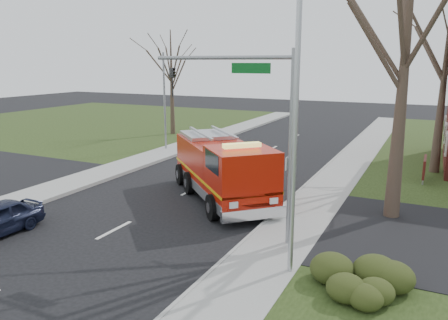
% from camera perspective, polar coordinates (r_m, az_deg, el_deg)
% --- Properties ---
extents(ground, '(120.00, 120.00, 0.00)m').
position_cam_1_polar(ground, '(17.59, -14.16, -8.90)').
color(ground, black).
rests_on(ground, ground).
extents(sidewalk_right, '(2.40, 80.00, 0.15)m').
position_cam_1_polar(sidewalk_right, '(14.62, 5.35, -12.82)').
color(sidewalk_right, gray).
rests_on(sidewalk_right, ground).
extents(sidewalk_left, '(2.40, 80.00, 0.15)m').
position_cam_1_polar(sidewalk_left, '(21.90, -26.79, -5.37)').
color(sidewalk_left, gray).
rests_on(sidewalk_left, ground).
extents(health_center_sign, '(0.12, 2.00, 1.40)m').
position_cam_1_polar(health_center_sign, '(25.49, 24.70, -0.88)').
color(health_center_sign, '#4A1511').
rests_on(health_center_sign, ground).
extents(hedge_corner, '(2.80, 2.00, 0.90)m').
position_cam_1_polar(hedge_corner, '(12.90, 15.86, -14.45)').
color(hedge_corner, '#2A3613').
rests_on(hedge_corner, lawn_right).
extents(bare_tree_near, '(6.00, 6.00, 12.00)m').
position_cam_1_polar(bare_tree_near, '(18.46, 22.82, 15.03)').
color(bare_tree_near, '#362A20').
rests_on(bare_tree_near, ground).
extents(bare_tree_far, '(5.25, 5.25, 10.50)m').
position_cam_1_polar(bare_tree_far, '(27.39, 27.02, 11.64)').
color(bare_tree_far, '#362A20').
rests_on(bare_tree_far, ground).
extents(bare_tree_left, '(4.50, 4.50, 9.00)m').
position_cam_1_polar(bare_tree_left, '(38.47, -6.90, 11.45)').
color(bare_tree_left, '#362A20').
rests_on(bare_tree_left, ground).
extents(traffic_signal_mast, '(5.29, 0.18, 6.80)m').
position_cam_1_polar(traffic_signal_mast, '(15.04, 4.19, 6.37)').
color(traffic_signal_mast, gray).
rests_on(traffic_signal_mast, ground).
extents(streetlight_pole, '(1.48, 0.16, 8.40)m').
position_cam_1_polar(streetlight_pole, '(12.55, 8.99, 4.26)').
color(streetlight_pole, '#B7BABF').
rests_on(streetlight_pole, ground).
extents(utility_pole_far, '(0.14, 0.14, 7.00)m').
position_cam_1_polar(utility_pole_far, '(31.81, -7.77, 7.45)').
color(utility_pole_far, gray).
rests_on(utility_pole_far, ground).
extents(fire_engine, '(7.31, 7.36, 3.12)m').
position_cam_1_polar(fire_engine, '(20.39, -0.14, -1.32)').
color(fire_engine, '#BA1808').
rests_on(fire_engine, ground).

